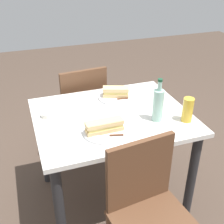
% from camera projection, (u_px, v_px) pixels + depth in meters
% --- Properties ---
extents(ground_plane, '(8.00, 8.00, 0.00)m').
position_uv_depth(ground_plane, '(112.00, 196.00, 2.26)').
color(ground_plane, '#47382D').
extents(dining_table, '(1.00, 0.81, 0.73)m').
position_uv_depth(dining_table, '(112.00, 130.00, 1.96)').
color(dining_table, silver).
rests_on(dining_table, ground).
extents(chair_far, '(0.44, 0.44, 0.86)m').
position_uv_depth(chair_far, '(148.00, 209.00, 1.52)').
color(chair_far, brown).
rests_on(chair_far, ground).
extents(chair_near, '(0.43, 0.43, 0.86)m').
position_uv_depth(chair_near, '(81.00, 107.00, 2.49)').
color(chair_near, brown).
rests_on(chair_near, ground).
extents(plate_near, '(0.25, 0.25, 0.01)m').
position_uv_depth(plate_near, '(116.00, 97.00, 2.10)').
color(plate_near, white).
rests_on(plate_near, dining_table).
extents(baguette_sandwich_near, '(0.20, 0.13, 0.07)m').
position_uv_depth(baguette_sandwich_near, '(116.00, 92.00, 2.08)').
color(baguette_sandwich_near, '#DBB77A').
rests_on(baguette_sandwich_near, plate_near).
extents(knife_near, '(0.18, 0.04, 0.01)m').
position_uv_depth(knife_near, '(117.00, 99.00, 2.05)').
color(knife_near, silver).
rests_on(knife_near, plate_near).
extents(plate_far, '(0.25, 0.25, 0.01)m').
position_uv_depth(plate_far, '(105.00, 132.00, 1.71)').
color(plate_far, white).
rests_on(plate_far, dining_table).
extents(baguette_sandwich_far, '(0.22, 0.07, 0.07)m').
position_uv_depth(baguette_sandwich_far, '(104.00, 126.00, 1.69)').
color(baguette_sandwich_far, '#DBB77A').
rests_on(baguette_sandwich_far, plate_far).
extents(knife_far, '(0.18, 0.06, 0.01)m').
position_uv_depth(knife_far, '(110.00, 136.00, 1.66)').
color(knife_far, silver).
rests_on(knife_far, plate_far).
extents(water_bottle, '(0.07, 0.07, 0.28)m').
position_uv_depth(water_bottle, '(158.00, 104.00, 1.79)').
color(water_bottle, '#99C6B7').
rests_on(water_bottle, dining_table).
extents(beer_glass, '(0.07, 0.07, 0.16)m').
position_uv_depth(beer_glass, '(188.00, 110.00, 1.79)').
color(beer_glass, gold).
rests_on(beer_glass, dining_table).
extents(olive_bowl, '(0.09, 0.09, 0.03)m').
position_uv_depth(olive_bowl, '(48.00, 114.00, 1.87)').
color(olive_bowl, silver).
rests_on(olive_bowl, dining_table).
extents(paper_napkin, '(0.18, 0.18, 0.00)m').
position_uv_depth(paper_napkin, '(151.00, 105.00, 2.01)').
color(paper_napkin, white).
rests_on(paper_napkin, dining_table).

